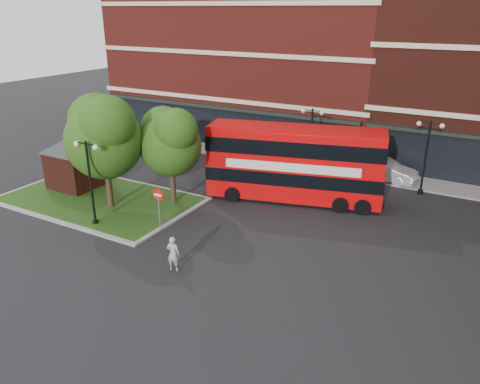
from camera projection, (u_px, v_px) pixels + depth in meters
The scene contains 15 objects.
ground at pixel (170, 249), 24.37m from camera, with size 120.00×120.00×0.00m, color black.
pavement_far at pixel (295, 163), 37.72m from camera, with size 44.00×3.00×0.12m, color slate.
terrace_far_left at pixel (252, 60), 44.90m from camera, with size 26.00×12.00×14.00m, color maroon.
traffic_island at pixel (100, 200), 30.43m from camera, with size 12.60×7.60×0.15m.
kiosk at pixel (74, 156), 31.78m from camera, with size 6.51×6.51×3.60m.
tree_island_west at pixel (103, 133), 27.71m from camera, with size 5.40×4.71×7.21m.
tree_island_east at pixel (170, 139), 28.55m from camera, with size 4.46×3.90×6.29m.
lamp_island at pixel (90, 179), 26.00m from camera, with size 1.72×0.36×5.00m.
lamp_far_left at pixel (311, 138), 34.17m from camera, with size 1.72×0.36×5.00m.
lamp_far_right at pixel (426, 154), 30.52m from camera, with size 1.72×0.36×5.00m.
bus at pixel (295, 159), 29.58m from camera, with size 11.35×5.22×4.23m.
woman at pixel (173, 254), 22.08m from camera, with size 0.64×0.42×1.77m, color #9C9C9E.
car_silver at pixel (245, 149), 39.05m from camera, with size 1.60×3.99×1.36m, color #A9ABB0.
car_white at pixel (383, 170), 33.81m from camera, with size 1.68×4.81×1.58m, color silver.
no_entry_sign at pixel (159, 201), 25.75m from camera, with size 0.69×0.09×2.50m.
Camera 1 is at (13.77, -17.01, 11.71)m, focal length 35.00 mm.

